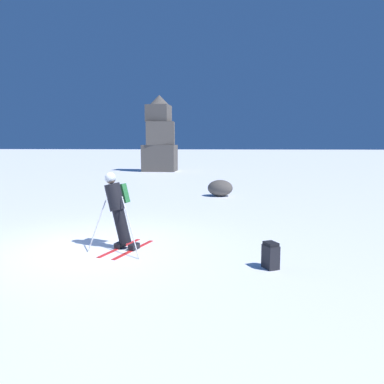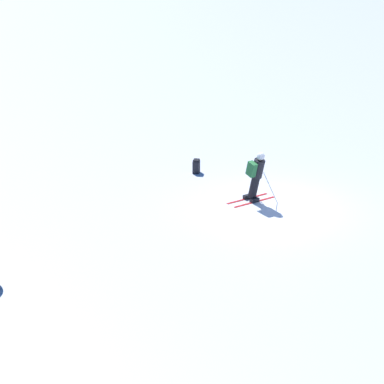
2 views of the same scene
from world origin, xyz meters
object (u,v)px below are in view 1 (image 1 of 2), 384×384
object	(u,v)px
skier	(118,206)
rock_pillar	(160,140)
spare_backpack	(271,256)
exposed_boulder_0	(220,188)

from	to	relation	value
skier	rock_pillar	distance (m)	23.83
spare_backpack	exposed_boulder_0	bearing A→B (deg)	-20.10
rock_pillar	spare_backpack	bearing A→B (deg)	-74.56
rock_pillar	exposed_boulder_0	xyz separation A→B (m)	(5.56, -14.93, -2.30)
skier	rock_pillar	xyz separation A→B (m)	(-3.55, 23.50, 1.73)
rock_pillar	skier	bearing A→B (deg)	-81.40
skier	rock_pillar	world-z (taller)	rock_pillar
spare_backpack	exposed_boulder_0	size ratio (longest dim) A/B	0.45
exposed_boulder_0	rock_pillar	bearing A→B (deg)	110.43
skier	spare_backpack	distance (m)	3.48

